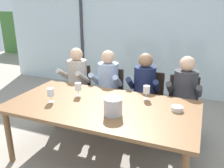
{
  "coord_description": "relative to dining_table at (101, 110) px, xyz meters",
  "views": [
    {
      "loc": [
        1.06,
        -2.27,
        1.85
      ],
      "look_at": [
        0.0,
        0.35,
        0.89
      ],
      "focal_mm": 36.95,
      "sensor_mm": 36.0,
      "label": 1
    }
  ],
  "objects": [
    {
      "name": "ground",
      "position": [
        0.0,
        1.0,
        -0.68
      ],
      "size": [
        14.0,
        14.0,
        0.0
      ],
      "primitive_type": "plane",
      "color": "#9E9384"
    },
    {
      "name": "tasting_bowl",
      "position": [
        0.85,
        0.17,
        0.09
      ],
      "size": [
        0.13,
        0.13,
        0.05
      ],
      "primitive_type": "cylinder",
      "color": "silver",
      "rests_on": "dining_table"
    },
    {
      "name": "person_charcoal_jacket",
      "position": [
        0.87,
        0.84,
        0.02
      ],
      "size": [
        0.47,
        0.61,
        1.21
      ],
      "rotation": [
        0.0,
        0.0,
        -0.02
      ],
      "color": "#38383D",
      "rests_on": "ground"
    },
    {
      "name": "chair_left_of_center",
      "position": [
        -0.31,
        0.97,
        -0.15
      ],
      "size": [
        0.48,
        0.48,
        0.89
      ],
      "rotation": [
        0.0,
        0.0,
        -0.09
      ],
      "color": "#332319",
      "rests_on": "ground"
    },
    {
      "name": "wine_glass_by_left_taster",
      "position": [
        -0.6,
        -0.14,
        0.19
      ],
      "size": [
        0.08,
        0.08,
        0.17
      ],
      "color": "silver",
      "rests_on": "dining_table"
    },
    {
      "name": "person_beige_jumper",
      "position": [
        -0.86,
        0.84,
        0.02
      ],
      "size": [
        0.49,
        0.63,
        1.21
      ],
      "rotation": [
        0.0,
        0.0,
        -0.09
      ],
      "color": "#B7AD9E",
      "rests_on": "ground"
    },
    {
      "name": "wine_glass_center_pour",
      "position": [
        -0.39,
        0.16,
        0.18
      ],
      "size": [
        0.08,
        0.08,
        0.17
      ],
      "color": "silver",
      "rests_on": "dining_table"
    },
    {
      "name": "hillside_vineyard",
      "position": [
        0.0,
        6.15,
        0.15
      ],
      "size": [
        13.44,
        2.4,
        1.65
      ],
      "primitive_type": "cube",
      "color": "#477A38",
      "rests_on": "ground"
    },
    {
      "name": "person_pale_blue_shirt",
      "position": [
        -0.29,
        0.84,
        0.02
      ],
      "size": [
        0.49,
        0.63,
        1.21
      ],
      "rotation": [
        0.0,
        0.0,
        0.08
      ],
      "color": "#9EB2D1",
      "rests_on": "ground"
    },
    {
      "name": "chair_right_of_center",
      "position": [
        0.85,
        0.96,
        -0.15
      ],
      "size": [
        0.46,
        0.46,
        0.89
      ],
      "rotation": [
        0.0,
        0.0,
        0.04
      ],
      "color": "#332319",
      "rests_on": "ground"
    },
    {
      "name": "chair_center",
      "position": [
        0.33,
        1.01,
        -0.15
      ],
      "size": [
        0.48,
        0.48,
        0.89
      ],
      "rotation": [
        0.0,
        0.0,
        -0.09
      ],
      "color": "#332319",
      "rests_on": "ground"
    },
    {
      "name": "window_glass_panel",
      "position": [
        0.0,
        2.62,
        0.62
      ],
      "size": [
        7.44,
        0.03,
        2.6
      ],
      "primitive_type": "cube",
      "color": "silver",
      "rests_on": "ground"
    },
    {
      "name": "chair_near_curtain",
      "position": [
        -0.9,
        0.96,
        -0.15
      ],
      "size": [
        0.47,
        0.47,
        0.89
      ],
      "rotation": [
        0.0,
        0.0,
        0.07
      ],
      "color": "#332319",
      "rests_on": "ground"
    },
    {
      "name": "ice_bucket_primary",
      "position": [
        0.23,
        -0.19,
        0.16
      ],
      "size": [
        0.21,
        0.21,
        0.19
      ],
      "color": "#B7B7BC",
      "rests_on": "dining_table"
    },
    {
      "name": "dining_table",
      "position": [
        0.0,
        0.0,
        0.0
      ],
      "size": [
        2.24,
        1.14,
        0.74
      ],
      "color": "brown",
      "rests_on": "ground"
    },
    {
      "name": "window_mullion_left",
      "position": [
        -1.67,
        2.6,
        0.62
      ],
      "size": [
        0.06,
        0.06,
        2.6
      ],
      "primitive_type": "cube",
      "color": "#38383D",
      "rests_on": "ground"
    },
    {
      "name": "person_navy_polo",
      "position": [
        0.3,
        0.84,
        0.02
      ],
      "size": [
        0.48,
        0.63,
        1.21
      ],
      "rotation": [
        0.0,
        0.0,
        0.08
      ],
      "color": "#192347",
      "rests_on": "ground"
    },
    {
      "name": "wine_glass_near_bucket",
      "position": [
        0.45,
        0.38,
        0.18
      ],
      "size": [
        0.08,
        0.08,
        0.17
      ],
      "color": "silver",
      "rests_on": "dining_table"
    }
  ]
}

